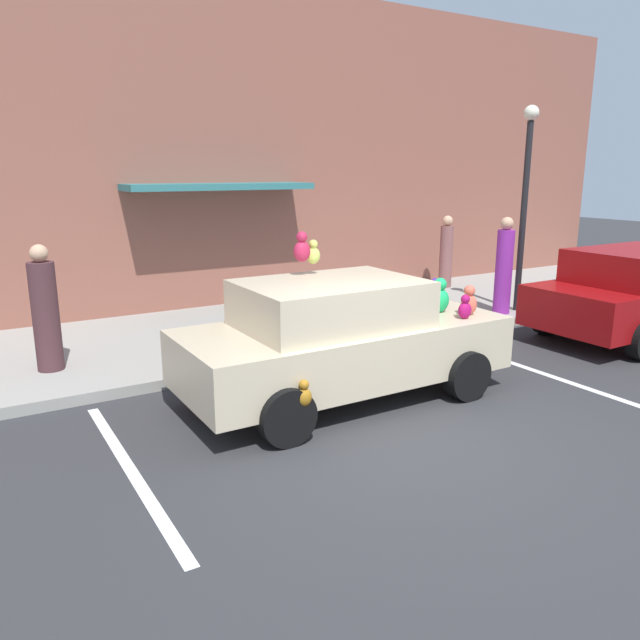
# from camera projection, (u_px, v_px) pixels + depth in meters

# --- Properties ---
(ground_plane) EXTENTS (60.00, 60.00, 0.00)m
(ground_plane) POSITION_uv_depth(u_px,v_px,m) (411.00, 445.00, 6.51)
(ground_plane) COLOR #2D2D30
(sidewalk) EXTENTS (24.00, 4.00, 0.15)m
(sidewalk) POSITION_uv_depth(u_px,v_px,m) (228.00, 334.00, 10.66)
(sidewalk) COLOR gray
(sidewalk) RESTS_ON ground
(storefront_building) EXTENTS (24.00, 1.25, 6.40)m
(storefront_building) POSITION_uv_depth(u_px,v_px,m) (179.00, 152.00, 11.70)
(storefront_building) COLOR brown
(storefront_building) RESTS_ON ground
(parking_stripe_front) EXTENTS (0.12, 3.60, 0.01)m
(parking_stripe_front) POSITION_uv_depth(u_px,v_px,m) (536.00, 371.00, 8.91)
(parking_stripe_front) COLOR silver
(parking_stripe_front) RESTS_ON ground
(parking_stripe_rear) EXTENTS (0.12, 3.60, 0.01)m
(parking_stripe_rear) POSITION_uv_depth(u_px,v_px,m) (130.00, 469.00, 5.99)
(parking_stripe_rear) COLOR silver
(parking_stripe_rear) RESTS_ON ground
(plush_covered_car) EXTENTS (4.18, 1.99, 2.11)m
(plush_covered_car) POSITION_uv_depth(u_px,v_px,m) (342.00, 338.00, 7.69)
(plush_covered_car) COLOR beige
(plush_covered_car) RESTS_ON ground
(teddy_bear_on_sidewalk) EXTENTS (0.33, 0.27, 0.62)m
(teddy_bear_on_sidewalk) POSITION_uv_depth(u_px,v_px,m) (401.00, 312.00, 10.69)
(teddy_bear_on_sidewalk) COLOR brown
(teddy_bear_on_sidewalk) RESTS_ON sidewalk
(street_lamp_post) EXTENTS (0.28, 0.28, 3.87)m
(street_lamp_post) POSITION_uv_depth(u_px,v_px,m) (526.00, 188.00, 11.58)
(street_lamp_post) COLOR black
(street_lamp_post) RESTS_ON sidewalk
(pedestrian_near_shopfront) EXTENTS (0.32, 0.32, 1.85)m
(pedestrian_near_shopfront) POSITION_uv_depth(u_px,v_px,m) (504.00, 268.00, 11.69)
(pedestrian_near_shopfront) COLOR purple
(pedestrian_near_shopfront) RESTS_ON sidewalk
(pedestrian_walking_past) EXTENTS (0.30, 0.30, 1.68)m
(pedestrian_walking_past) POSITION_uv_depth(u_px,v_px,m) (446.00, 253.00, 14.38)
(pedestrian_walking_past) COLOR brown
(pedestrian_walking_past) RESTS_ON sidewalk
(pedestrian_by_lamp) EXTENTS (0.35, 0.35, 1.75)m
(pedestrian_by_lamp) POSITION_uv_depth(u_px,v_px,m) (45.00, 313.00, 8.33)
(pedestrian_by_lamp) COLOR #47292D
(pedestrian_by_lamp) RESTS_ON sidewalk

